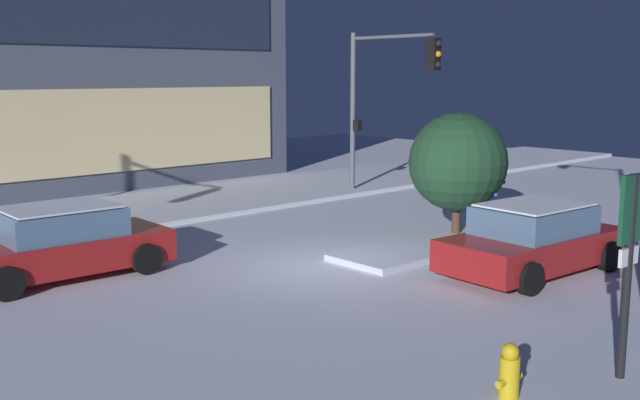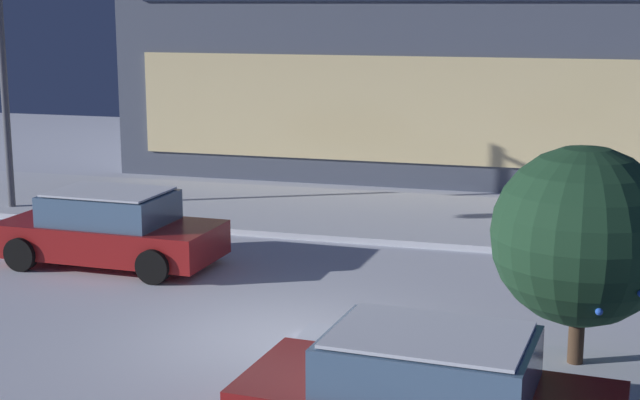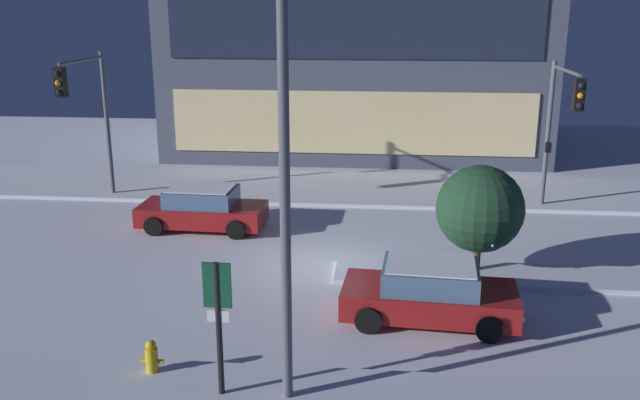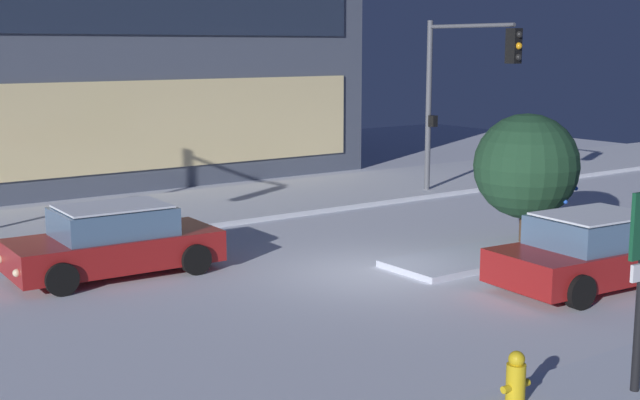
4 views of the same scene
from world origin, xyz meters
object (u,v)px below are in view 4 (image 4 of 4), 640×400
at_px(car_near, 593,252).
at_px(decorated_tree_median, 526,166).
at_px(fire_hydrant, 516,383).
at_px(traffic_light_corner_far_right, 463,78).
at_px(car_far, 114,242).

xyz_separation_m(car_near, decorated_tree_median, (1.55, 3.15, 1.26)).
bearing_deg(decorated_tree_median, fire_hydrant, -139.32).
height_order(fire_hydrant, decorated_tree_median, decorated_tree_median).
bearing_deg(traffic_light_corner_far_right, car_far, -79.73).
relative_size(fire_hydrant, decorated_tree_median, 0.26).
height_order(car_far, fire_hydrant, car_far).
xyz_separation_m(car_far, decorated_tree_median, (9.01, -3.33, 1.26)).
xyz_separation_m(fire_hydrant, decorated_tree_median, (7.50, 6.45, 1.56)).
distance_m(car_far, fire_hydrant, 9.90).
height_order(car_far, decorated_tree_median, decorated_tree_median).
xyz_separation_m(traffic_light_corner_far_right, decorated_tree_median, (-3.38, -5.57, -1.86)).
relative_size(car_far, decorated_tree_median, 1.39).
distance_m(car_near, car_far, 9.88).
height_order(traffic_light_corner_far_right, decorated_tree_median, traffic_light_corner_far_right).
bearing_deg(car_far, decorated_tree_median, 161.79).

